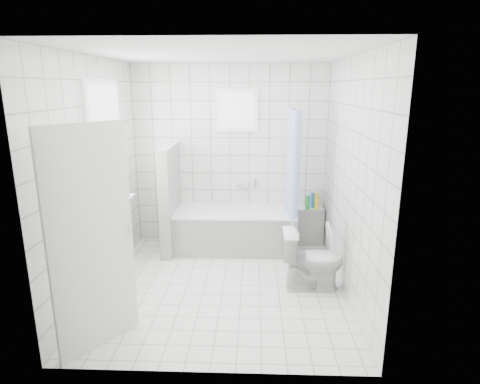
{
  "coord_description": "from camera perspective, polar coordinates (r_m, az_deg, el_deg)",
  "views": [
    {
      "loc": [
        0.36,
        -4.3,
        2.27
      ],
      "look_at": [
        0.19,
        0.35,
        1.05
      ],
      "focal_mm": 30.0,
      "sensor_mm": 36.0,
      "label": 1
    }
  ],
  "objects": [
    {
      "name": "ground",
      "position": [
        4.87,
        -2.4,
        -13.08
      ],
      "size": [
        3.0,
        3.0,
        0.0
      ],
      "primitive_type": "plane",
      "color": "white",
      "rests_on": "ground"
    },
    {
      "name": "ceiling",
      "position": [
        4.32,
        -2.79,
        19.07
      ],
      "size": [
        3.0,
        3.0,
        0.0
      ],
      "primitive_type": "plane",
      "rotation": [
        3.14,
        0.0,
        0.0
      ],
      "color": "white",
      "rests_on": "ground"
    },
    {
      "name": "wall_back",
      "position": [
        5.89,
        -1.41,
        5.22
      ],
      "size": [
        2.8,
        0.02,
        2.6
      ],
      "primitive_type": "cube",
      "color": "white",
      "rests_on": "ground"
    },
    {
      "name": "wall_front",
      "position": [
        2.98,
        -4.89,
        -4.36
      ],
      "size": [
        2.8,
        0.02,
        2.6
      ],
      "primitive_type": "cube",
      "color": "white",
      "rests_on": "ground"
    },
    {
      "name": "wall_left",
      "position": [
        4.74,
        -19.71,
        2.03
      ],
      "size": [
        0.02,
        3.0,
        2.6
      ],
      "primitive_type": "cube",
      "color": "white",
      "rests_on": "ground"
    },
    {
      "name": "wall_right",
      "position": [
        4.53,
        15.39,
        1.79
      ],
      "size": [
        0.02,
        3.0,
        2.6
      ],
      "primitive_type": "cube",
      "color": "white",
      "rests_on": "ground"
    },
    {
      "name": "window_left",
      "position": [
        4.95,
        -18.27,
        6.19
      ],
      "size": [
        0.01,
        0.9,
        1.4
      ],
      "primitive_type": "cube",
      "color": "white",
      "rests_on": "wall_left"
    },
    {
      "name": "window_back",
      "position": [
        5.76,
        -0.47,
        11.53
      ],
      "size": [
        0.5,
        0.01,
        0.5
      ],
      "primitive_type": "cube",
      "color": "white",
      "rests_on": "wall_back"
    },
    {
      "name": "window_sill",
      "position": [
        5.09,
        -17.13,
        -2.06
      ],
      "size": [
        0.18,
        1.02,
        0.08
      ],
      "primitive_type": "cube",
      "color": "white",
      "rests_on": "wall_left"
    },
    {
      "name": "door",
      "position": [
        3.66,
        -20.28,
        -6.58
      ],
      "size": [
        0.49,
        0.68,
        2.0
      ],
      "primitive_type": "cube",
      "rotation": [
        0.0,
        0.0,
        -0.61
      ],
      "color": "silver",
      "rests_on": "ground"
    },
    {
      "name": "bathtub",
      "position": [
        5.78,
        -0.67,
        -5.33
      ],
      "size": [
        1.69,
        0.77,
        0.58
      ],
      "color": "white",
      "rests_on": "ground"
    },
    {
      "name": "partition_wall",
      "position": [
        5.7,
        -9.88,
        -0.97
      ],
      "size": [
        0.15,
        0.85,
        1.5
      ],
      "primitive_type": "cube",
      "color": "white",
      "rests_on": "ground"
    },
    {
      "name": "tiled_ledge",
      "position": [
        6.07,
        9.83,
        -4.7
      ],
      "size": [
        0.4,
        0.24,
        0.55
      ],
      "primitive_type": "cube",
      "color": "white",
      "rests_on": "ground"
    },
    {
      "name": "toilet",
      "position": [
        4.72,
        10.25,
        -9.48
      ],
      "size": [
        0.7,
        0.4,
        0.71
      ],
      "primitive_type": "imported",
      "rotation": [
        0.0,
        0.0,
        1.58
      ],
      "color": "silver",
      "rests_on": "ground"
    },
    {
      "name": "curtain_rod",
      "position": [
        5.43,
        7.76,
        11.73
      ],
      "size": [
        0.02,
        0.8,
        0.02
      ],
      "primitive_type": "cylinder",
      "rotation": [
        1.57,
        0.0,
        0.0
      ],
      "color": "silver",
      "rests_on": "wall_back"
    },
    {
      "name": "shower_curtain",
      "position": [
        5.42,
        7.56,
        2.11
      ],
      "size": [
        0.14,
        0.48,
        1.78
      ],
      "primitive_type": null,
      "color": "#4E69E4",
      "rests_on": "curtain_rod"
    },
    {
      "name": "tub_faucet",
      "position": [
        5.93,
        0.43,
        0.85
      ],
      "size": [
        0.18,
        0.06,
        0.06
      ],
      "primitive_type": "cube",
      "color": "silver",
      "rests_on": "wall_back"
    },
    {
      "name": "sill_bottles",
      "position": [
        5.09,
        -16.97,
        -0.31
      ],
      "size": [
        0.21,
        0.53,
        0.27
      ],
      "color": "silver",
      "rests_on": "window_sill"
    },
    {
      "name": "ledge_bottles",
      "position": [
        5.92,
        10.29,
        -1.27
      ],
      "size": [
        0.19,
        0.18,
        0.25
      ],
      "color": "blue",
      "rests_on": "tiled_ledge"
    }
  ]
}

